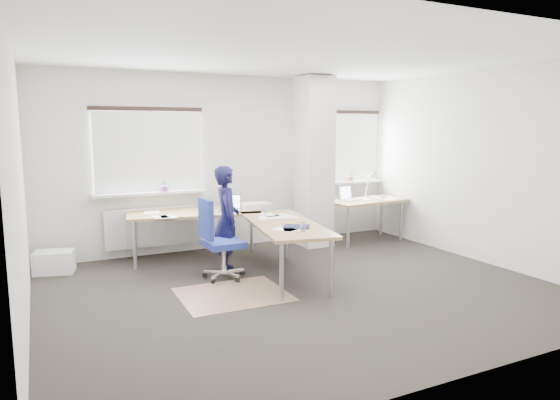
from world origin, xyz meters
name	(u,v)px	position (x,y,z in m)	size (l,w,h in m)	color
ground	(301,289)	(0.00, 0.00, 0.00)	(6.00, 6.00, 0.00)	black
room_shell	(298,145)	(0.18, 0.45, 1.75)	(6.04, 5.04, 2.82)	beige
floor_mat	(233,294)	(-0.84, 0.16, 0.00)	(1.25, 1.05, 0.01)	#8E694D
white_crate	(54,262)	(-2.70, 2.08, 0.15)	(0.50, 0.35, 0.30)	white
desk_main	(241,219)	(-0.30, 1.23, 0.69)	(2.40, 2.98, 0.96)	olive
desk_side	(366,202)	(2.25, 1.81, 0.69)	(1.46, 0.84, 1.22)	olive
task_chair	(221,257)	(-0.75, 0.82, 0.30)	(0.58, 0.57, 1.07)	navy
person	(227,219)	(-0.55, 1.13, 0.73)	(0.53, 0.35, 1.46)	black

